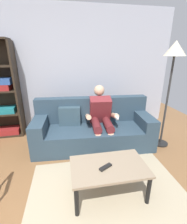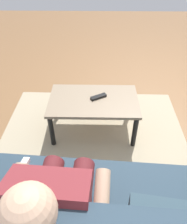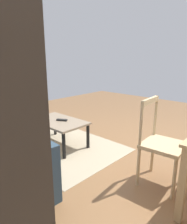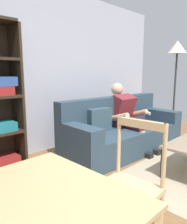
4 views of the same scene
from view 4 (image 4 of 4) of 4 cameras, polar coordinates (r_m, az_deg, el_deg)
wall_back at (r=3.63m, az=-16.55°, el=10.27°), size 6.24×0.12×2.65m
couch at (r=3.73m, az=7.20°, el=-5.03°), size 2.23×0.96×0.89m
person_lounging at (r=3.80m, az=8.84°, el=-0.98°), size 0.61×0.95×1.11m
dining_chair_facing_couch at (r=1.69m, az=8.76°, el=-19.20°), size 0.45×0.45×0.95m
floor_lamp at (r=4.61m, az=20.73°, el=13.27°), size 0.36×0.36×1.89m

